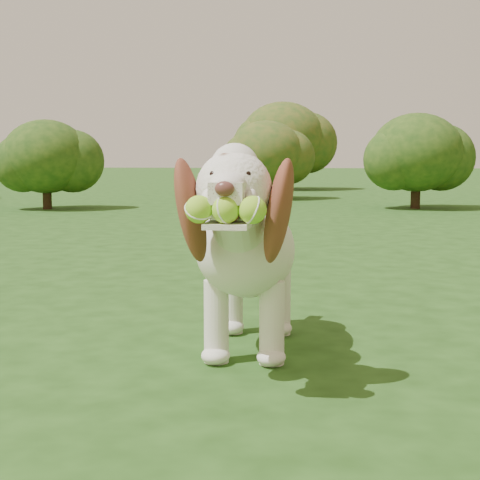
# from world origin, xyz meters

# --- Properties ---
(ground) EXTENTS (80.00, 80.00, 0.00)m
(ground) POSITION_xyz_m (0.00, 0.00, 0.00)
(ground) COLOR #1D3F12
(ground) RESTS_ON ground
(dog) EXTENTS (0.46, 1.33, 0.87)m
(dog) POSITION_xyz_m (0.41, -0.53, 0.46)
(dog) COLOR white
(dog) RESTS_ON ground
(shrub_a) EXTENTS (1.29, 1.29, 1.34)m
(shrub_a) POSITION_xyz_m (-3.40, 7.16, 0.79)
(shrub_a) COLOR #382314
(shrub_a) RESTS_ON ground
(shrub_i) EXTENTS (1.95, 1.95, 2.02)m
(shrub_i) POSITION_xyz_m (-0.20, 13.61, 1.19)
(shrub_i) COLOR #382314
(shrub_i) RESTS_ON ground
(shrub_c) EXTENTS (1.39, 1.39, 1.44)m
(shrub_c) POSITION_xyz_m (2.13, 7.89, 0.85)
(shrub_c) COLOR #382314
(shrub_c) RESTS_ON ground
(shrub_b) EXTENTS (1.39, 1.39, 1.44)m
(shrub_b) POSITION_xyz_m (-0.31, 10.00, 0.84)
(shrub_b) COLOR #382314
(shrub_b) RESTS_ON ground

